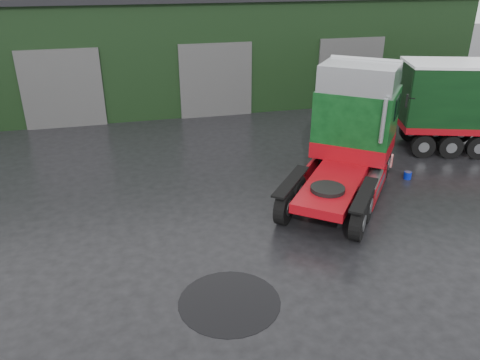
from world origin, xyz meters
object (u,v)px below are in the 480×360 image
wash_bucket (408,175)px  tree_back_b (268,16)px  warehouse (197,43)px  hero_tractor (343,138)px  tree_back_a (74,7)px

wash_bucket → tree_back_b: bearing=84.8°
warehouse → hero_tractor: (2.20, -17.18, -0.86)m
tree_back_a → tree_back_b: size_ratio=1.27×
warehouse → tree_back_b: tree_back_b is taller
warehouse → tree_back_b: size_ratio=4.32×
hero_tractor → tree_back_a: tree_back_a is taller
warehouse → tree_back_a: bearing=128.7°
warehouse → hero_tractor: bearing=-82.7°
warehouse → hero_tractor: 17.34m
wash_bucket → tree_back_b: (2.40, 26.34, 3.61)m
hero_tractor → wash_bucket: (3.40, 0.84, -2.15)m
warehouse → wash_bucket: bearing=-71.1°
hero_tractor → tree_back_b: 27.83m
warehouse → wash_bucket: 17.53m
wash_bucket → tree_back_b: size_ratio=0.04×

